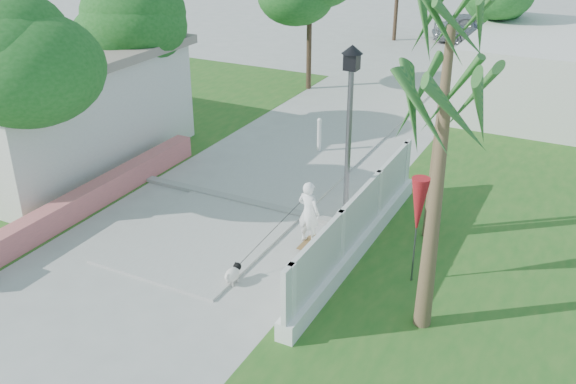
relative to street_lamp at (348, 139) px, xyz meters
The scene contains 18 objects.
ground 6.67m from the street_lamp, 117.80° to the right, with size 90.00×90.00×0.00m, color #B7B7B2.
path_strip 14.98m from the street_lamp, 101.31° to the left, with size 3.20×36.00×0.06m, color #B7B7B2.
curb 3.78m from the street_lamp, behind, with size 6.50×0.25×0.10m, color #999993.
grass_left 10.49m from the street_lamp, 165.83° to the left, with size 8.00×20.00×0.01m, color #255F1E.
grass_right 5.38m from the street_lamp, 31.37° to the left, with size 8.00×20.00×0.01m, color #255F1E.
pink_wall 6.83m from the street_lamp, 162.57° to the right, with size 0.45×8.20×0.80m.
house_left 10.94m from the street_lamp, behind, with size 8.40×7.40×3.23m.
lattice_fence 2.01m from the street_lamp, 44.82° to the right, with size 0.35×7.00×1.50m.
building_right 12.93m from the street_lamp, 76.07° to the left, with size 6.00×8.00×2.60m, color silver.
street_lamp is the anchor object (origin of this frame).
bollard 5.56m from the street_lamp, 120.96° to the left, with size 0.14×0.14×1.09m.
patio_umbrella 2.27m from the street_lamp, 27.76° to the right, with size 0.36×0.36×2.30m.
tree_left_mid 8.96m from the street_lamp, 160.42° to the left, with size 3.20×3.20×4.85m.
palm_far 2.85m from the street_lamp, 30.47° to the left, with size 1.80×1.80×5.30m.
palm_near 3.72m from the street_lamp, 42.61° to the right, with size 1.80×1.80×4.70m.
skateboarder 2.37m from the street_lamp, 125.02° to the right, with size 1.01×2.27×1.56m.
dog 3.74m from the street_lamp, 115.78° to the right, with size 0.25×0.58×0.39m.
parked_car 21.82m from the street_lamp, 94.48° to the left, with size 1.80×4.48×1.53m, color #AAACB2.
Camera 1 is at (7.58, -6.50, 7.31)m, focal length 40.00 mm.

